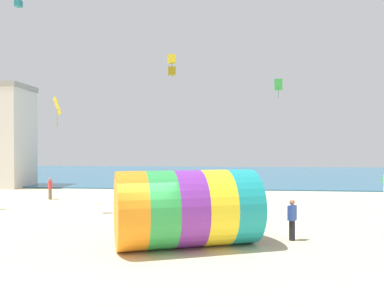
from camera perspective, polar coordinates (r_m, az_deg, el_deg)
ground_plane at (r=13.74m, az=-7.63°, el=-14.75°), size 120.00×120.00×0.00m
sea at (r=52.94m, az=2.43°, el=-3.12°), size 120.00×40.00×0.10m
giant_inflatable_tube at (r=14.17m, az=-0.72°, el=-8.35°), size 5.90×4.51×2.86m
kite_handler at (r=15.68m, az=15.01°, el=-9.70°), size 0.40×0.42×1.64m
kite_green_diamond at (r=30.22m, az=13.03°, el=10.16°), size 0.61×0.07×1.50m
kite_yellow_box at (r=28.96m, az=-3.11°, el=13.30°), size 0.66×0.66×1.61m
kite_yellow_diamond at (r=26.17m, az=-19.87°, el=6.78°), size 0.81×0.89×1.97m
bystander_near_water at (r=26.97m, az=7.38°, el=-5.27°), size 0.41×0.32×1.63m
bystander_far_left at (r=28.82m, az=-20.81°, el=-5.00°), size 0.40×0.42×1.57m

